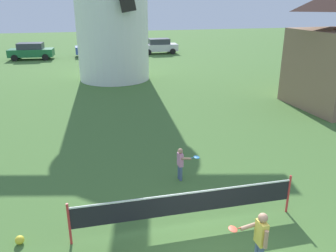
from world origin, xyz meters
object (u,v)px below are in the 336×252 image
player_near (260,238)px  parked_car_silver (159,46)px  stray_ball (20,240)px  player_far (181,162)px  tennis_net (187,203)px  parked_car_green (31,51)px  parked_car_blue (96,48)px

player_near → parked_car_silver: 31.46m
player_near → stray_ball: bearing=158.6°
player_far → tennis_net: bearing=-102.2°
tennis_net → parked_car_silver: 29.95m
player_near → parked_car_green: (-8.19, 30.22, 0.04)m
player_near → parked_car_silver: size_ratio=0.35×
player_far → parked_car_blue: size_ratio=0.26×
player_far → parked_car_silver: 27.49m
tennis_net → player_far: (0.52, 2.40, -0.07)m
parked_car_silver → parked_car_green: bearing=-175.9°
parked_car_silver → player_near: bearing=-98.2°
parked_car_green → player_far: bearing=-73.7°
tennis_net → parked_car_silver: size_ratio=1.50×
tennis_net → parked_car_silver: bearing=79.3°
player_far → stray_ball: (-4.53, -2.12, -0.51)m
stray_ball → parked_car_blue: (3.04, 28.97, 0.70)m
stray_ball → parked_car_silver: parked_car_silver is taller
tennis_net → parked_car_blue: parked_car_blue is taller
player_near → parked_car_green: parked_car_green is taller
tennis_net → parked_car_blue: bearing=91.9°
parked_car_blue → tennis_net: bearing=-88.1°
stray_ball → parked_car_silver: (9.59, 29.14, 0.70)m
player_far → parked_car_green: 27.20m
parked_car_green → parked_car_blue: bearing=6.9°
player_near → parked_car_green: 31.31m
tennis_net → stray_ball: size_ratio=26.89×
parked_car_blue → stray_ball: bearing=-96.0°
parked_car_silver → player_far: bearing=-100.6°
player_near → parked_car_silver: (4.50, 31.14, 0.04)m
tennis_net → parked_car_green: size_ratio=1.36×
player_far → parked_car_green: size_ratio=0.26×
parked_car_green → parked_car_blue: size_ratio=1.01×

